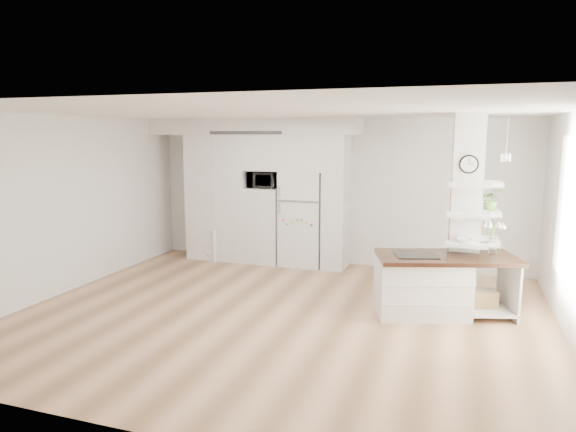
% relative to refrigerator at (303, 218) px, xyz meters
% --- Properties ---
extents(floor, '(7.00, 6.00, 0.01)m').
position_rel_refrigerator_xyz_m(floor, '(0.53, -2.68, -0.88)').
color(floor, tan).
rests_on(floor, ground).
extents(room, '(7.04, 6.04, 2.72)m').
position_rel_refrigerator_xyz_m(room, '(0.53, -2.68, 0.98)').
color(room, white).
rests_on(room, ground).
extents(cabinet_wall, '(4.00, 0.71, 2.70)m').
position_rel_refrigerator_xyz_m(cabinet_wall, '(-0.92, -0.01, 0.63)').
color(cabinet_wall, white).
rests_on(cabinet_wall, floor).
extents(refrigerator, '(0.78, 0.69, 1.75)m').
position_rel_refrigerator_xyz_m(refrigerator, '(0.00, 0.00, 0.00)').
color(refrigerator, white).
rests_on(refrigerator, floor).
extents(column, '(0.69, 0.90, 2.70)m').
position_rel_refrigerator_xyz_m(column, '(2.90, -1.55, 0.48)').
color(column, silver).
rests_on(column, floor).
extents(window, '(0.00, 2.40, 2.40)m').
position_rel_refrigerator_xyz_m(window, '(4.00, -2.38, 0.62)').
color(window, white).
rests_on(window, room).
extents(pendant_light, '(0.12, 0.12, 0.10)m').
position_rel_refrigerator_xyz_m(pendant_light, '(2.23, -2.53, 1.24)').
color(pendant_light, white).
rests_on(pendant_light, room).
extents(kitchen_island, '(1.99, 1.35, 1.39)m').
position_rel_refrigerator_xyz_m(kitchen_island, '(2.41, -2.00, -0.44)').
color(kitchen_island, white).
rests_on(kitchen_island, floor).
extents(bookshelf, '(0.59, 0.44, 0.62)m').
position_rel_refrigerator_xyz_m(bookshelf, '(-1.84, -0.19, -0.60)').
color(bookshelf, white).
rests_on(bookshelf, floor).
extents(floor_plant_a, '(0.32, 0.29, 0.49)m').
position_rel_refrigerator_xyz_m(floor_plant_a, '(2.31, -1.94, -0.63)').
color(floor_plant_a, '#4D8033').
rests_on(floor_plant_a, floor).
extents(floor_plant_b, '(0.35, 0.35, 0.49)m').
position_rel_refrigerator_xyz_m(floor_plant_b, '(2.50, -1.40, -0.63)').
color(floor_plant_b, '#4D8033').
rests_on(floor_plant_b, floor).
extents(microwave, '(0.54, 0.37, 0.30)m').
position_rel_refrigerator_xyz_m(microwave, '(-0.75, -0.06, 0.69)').
color(microwave, '#2D2D2D').
rests_on(microwave, cabinet_wall).
extents(shelf_plant, '(0.27, 0.23, 0.30)m').
position_rel_refrigerator_xyz_m(shelf_plant, '(3.15, -1.38, 0.65)').
color(shelf_plant, '#4D8033').
rests_on(shelf_plant, column).
extents(decor_bowl, '(0.22, 0.22, 0.05)m').
position_rel_refrigerator_xyz_m(decor_bowl, '(2.82, -1.78, 0.13)').
color(decor_bowl, white).
rests_on(decor_bowl, column).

